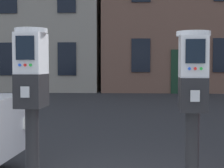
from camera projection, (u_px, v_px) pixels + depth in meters
parking_meter_near_kerb at (32, 98)px, 2.40m from camera, size 0.22×0.26×1.47m
parking_meter_twin_adjacent at (193, 101)px, 2.33m from camera, size 0.22×0.26×1.44m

